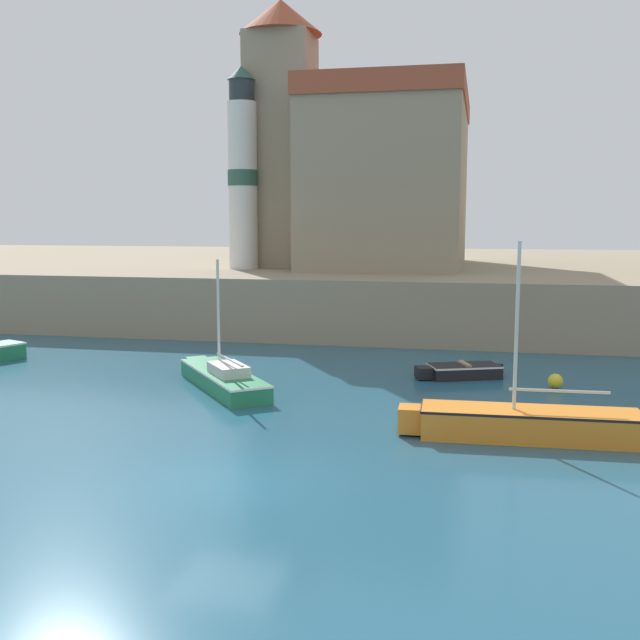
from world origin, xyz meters
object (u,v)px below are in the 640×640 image
object	(u,v)px
sailboat_orange_4	(524,423)
mooring_buoy	(555,381)
church	(375,172)
dinghy_black_3	(461,370)
lighthouse	(243,172)
sailboat_green_0	(223,377)

from	to	relation	value
sailboat_orange_4	mooring_buoy	distance (m)	6.78
sailboat_orange_4	church	xyz separation A→B (m)	(-7.82, 25.46, 8.39)
sailboat_orange_4	mooring_buoy	bearing A→B (deg)	77.89
mooring_buoy	church	world-z (taller)	church
dinghy_black_3	mooring_buoy	xyz separation A→B (m)	(3.33, -1.14, -0.01)
lighthouse	dinghy_black_3	bearing A→B (deg)	-46.07
dinghy_black_3	lighthouse	bearing A→B (deg)	133.93
sailboat_green_0	dinghy_black_3	bearing A→B (deg)	23.88
church	lighthouse	world-z (taller)	church
sailboat_orange_4	mooring_buoy	xyz separation A→B (m)	(1.42, 6.63, -0.20)
sailboat_green_0	church	bearing A→B (deg)	83.76
sailboat_green_0	sailboat_orange_4	bearing A→B (deg)	-22.08
dinghy_black_3	sailboat_orange_4	size ratio (longest dim) A/B	0.51
church	mooring_buoy	bearing A→B (deg)	-63.86
mooring_buoy	church	xyz separation A→B (m)	(-9.24, 18.83, 8.58)
dinghy_black_3	sailboat_orange_4	bearing A→B (deg)	-76.21
sailboat_green_0	lighthouse	distance (m)	19.58
sailboat_green_0	lighthouse	xyz separation A→B (m)	(-4.73, 17.12, 8.26)
dinghy_black_3	sailboat_green_0	bearing A→B (deg)	-156.12
lighthouse	mooring_buoy	bearing A→B (deg)	-41.86
sailboat_orange_4	lighthouse	bearing A→B (deg)	125.02
sailboat_green_0	mooring_buoy	bearing A→B (deg)	12.24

